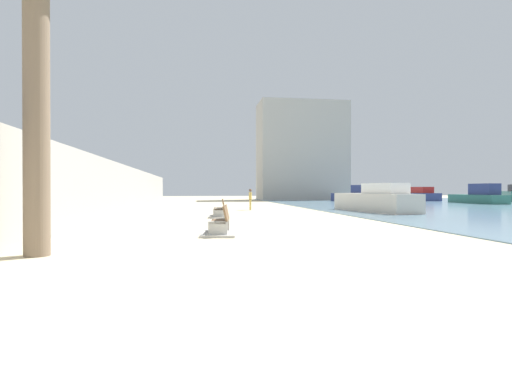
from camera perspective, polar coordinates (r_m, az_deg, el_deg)
The scene contains 10 objects.
ground_plane at distance 28.00m, azimuth -3.11°, elevation -2.69°, with size 120.00×120.00×0.00m, color #C6B793.
seawall at distance 28.26m, azimuth -18.43°, elevation 0.44°, with size 0.80×64.00×3.08m, color #ADAAA3.
bench_near at distance 13.90m, azimuth -4.98°, elevation -4.91°, with size 1.35×2.22×0.98m.
bench_far at distance 22.37m, azimuth -5.03°, elevation -2.88°, with size 1.26×2.18×0.98m.
person_walking at distance 29.61m, azimuth -0.79°, elevation -0.83°, with size 0.25×0.52×1.53m.
boat_outer at distance 47.96m, azimuth 28.42°, elevation -0.52°, with size 2.00×6.94×2.02m.
boat_far_right at distance 50.13m, azimuth 14.06°, elevation -0.46°, with size 5.07×6.62×1.94m.
boat_mid_bay at distance 28.26m, azimuth 16.23°, elevation -1.12°, with size 3.05×7.69×1.85m.
boat_distant at distance 57.08m, azimuth 21.13°, elevation -0.43°, with size 3.16×7.87×1.73m.
harbor_building at distance 57.99m, azimuth 6.34°, elevation 5.57°, with size 12.00×6.00×13.43m, color #ADAAA3.
Camera 1 is at (-2.62, -9.84, 1.53)m, focal length 28.97 mm.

